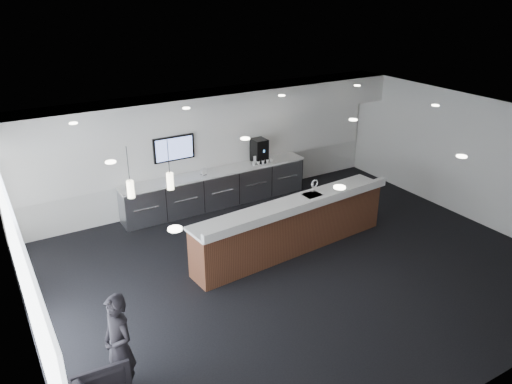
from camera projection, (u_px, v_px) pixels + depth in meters
ground at (297, 269)px, 10.22m from camera, size 10.00×10.00×0.00m
ceiling at (303, 127)px, 9.04m from camera, size 10.00×8.00×0.02m
back_wall at (209, 147)px, 12.79m from camera, size 10.00×0.02×3.00m
left_wall at (20, 275)px, 7.28m from camera, size 0.02×8.00×3.00m
right_wall at (470, 158)px, 11.98m from camera, size 0.02×8.00×3.00m
soffit_bulkhead at (216, 106)px, 11.98m from camera, size 10.00×0.90×0.70m
alcove_panel at (210, 143)px, 12.72m from camera, size 9.80×0.06×1.40m
window_blinds_wall at (23, 274)px, 7.30m from camera, size 0.04×7.36×2.55m
back_credenza at (217, 188)px, 12.91m from camera, size 5.06×0.66×0.95m
wall_tv at (174, 148)px, 12.18m from camera, size 1.05×0.08×0.62m
pendant_left at (164, 176)px, 8.84m from camera, size 0.12×0.12×0.30m
pendant_right at (126, 184)px, 8.51m from camera, size 0.12×0.12×0.30m
ceiling_can_lights at (303, 129)px, 9.05m from camera, size 7.00×5.00×0.02m
service_counter at (292, 226)px, 10.73m from camera, size 4.86×1.20×1.49m
coffee_machine at (259, 150)px, 13.26m from camera, size 0.36×0.48×0.63m
info_sign_left at (204, 171)px, 12.41m from camera, size 0.15×0.06×0.21m
info_sign_right at (257, 160)px, 13.16m from camera, size 0.17×0.04×0.23m
lounge_guest at (119, 345)px, 6.92m from camera, size 0.53×0.66×1.59m
cup_0 at (272, 160)px, 13.35m from camera, size 0.11×0.11×0.10m
cup_1 at (267, 161)px, 13.28m from camera, size 0.15×0.15×0.10m
cup_2 at (263, 162)px, 13.22m from camera, size 0.13×0.13×0.10m
cup_3 at (258, 163)px, 13.15m from camera, size 0.14×0.14×0.10m
cup_4 at (254, 164)px, 13.09m from camera, size 0.15×0.15×0.10m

